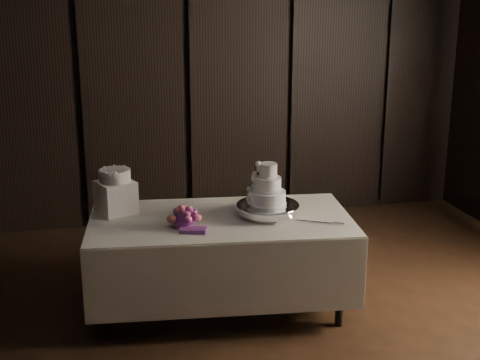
% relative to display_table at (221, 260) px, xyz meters
% --- Properties ---
extents(room, '(6.08, 7.08, 3.08)m').
position_rel_display_table_xyz_m(room, '(0.14, -1.34, 1.08)').
color(room, black).
rests_on(room, ground).
extents(display_table, '(2.09, 1.25, 0.76)m').
position_rel_display_table_xyz_m(display_table, '(0.00, 0.00, 0.00)').
color(display_table, beige).
rests_on(display_table, ground).
extents(cake_stand, '(0.49, 0.49, 0.09)m').
position_rel_display_table_xyz_m(cake_stand, '(0.36, -0.03, 0.39)').
color(cake_stand, silver).
rests_on(cake_stand, display_table).
extents(wedding_cake, '(0.30, 0.27, 0.32)m').
position_rel_display_table_xyz_m(wedding_cake, '(0.34, -0.04, 0.56)').
color(wedding_cake, white).
rests_on(wedding_cake, cake_stand).
extents(bouquet, '(0.41, 0.47, 0.19)m').
position_rel_display_table_xyz_m(bouquet, '(-0.30, -0.13, 0.41)').
color(bouquet, '#D44C86').
rests_on(bouquet, display_table).
extents(box_pedestal, '(0.34, 0.34, 0.25)m').
position_rel_display_table_xyz_m(box_pedestal, '(-0.77, 0.31, 0.47)').
color(box_pedestal, white).
rests_on(box_pedestal, display_table).
extents(small_cake, '(0.26, 0.26, 0.10)m').
position_rel_display_table_xyz_m(small_cake, '(-0.77, 0.31, 0.64)').
color(small_cake, white).
rests_on(small_cake, box_pedestal).
extents(cake_knife, '(0.33, 0.20, 0.01)m').
position_rel_display_table_xyz_m(cake_knife, '(0.65, -0.26, 0.35)').
color(cake_knife, silver).
rests_on(cake_knife, display_table).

